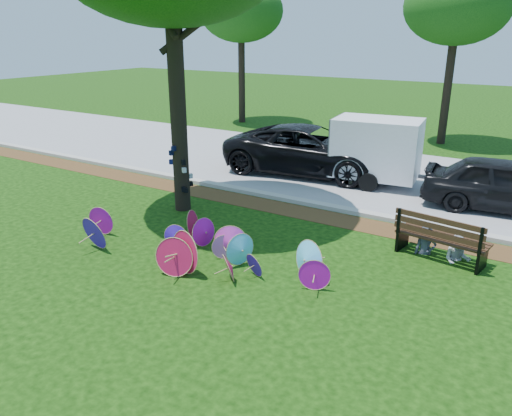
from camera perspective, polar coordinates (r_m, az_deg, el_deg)
The scene contains 12 objects.
ground at distance 10.84m, azimuth -7.91°, elevation -7.04°, with size 90.00×90.00×0.00m, color black.
mulch_strip at distance 14.28m, azimuth 3.60°, elevation -0.17°, with size 90.00×1.00×0.01m, color #472D16.
curb at distance 14.85m, azimuth 4.90°, elevation 0.81°, with size 90.00×0.30×0.12m, color #B7B5AD.
street at distance 18.51m, azimuth 10.81°, elevation 4.16°, with size 90.00×8.00×0.01m, color gray.
parasol_pile at distance 11.06m, azimuth -6.60°, elevation -4.21°, with size 6.44×2.31×0.95m.
black_van at distance 17.87m, azimuth 6.22°, elevation 6.59°, with size 2.77×6.01×1.67m, color black.
dark_pickup at distance 15.61m, azimuth 26.68°, elevation 2.36°, with size 1.79×4.44×1.51m, color black.
cargo_trailer at distance 16.77m, azimuth 13.62°, elevation 6.71°, with size 2.69×1.70×2.48m, color white.
park_bench at distance 11.83m, azimuth 20.55°, elevation -3.04°, with size 2.02×0.77×1.05m, color black, non-canonical shape.
person_left at distance 11.89m, azimuth 19.05°, elevation -2.02°, with size 0.49×0.32×1.33m, color #3D4354.
person_right at distance 11.80m, azimuth 22.29°, elevation -2.97°, with size 0.58×0.45×1.19m, color silver.
bg_trees at distance 23.23m, azimuth 19.85°, elevation 20.86°, with size 23.79×6.68×7.40m.
Camera 1 is at (6.33, -7.36, 4.83)m, focal length 35.00 mm.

